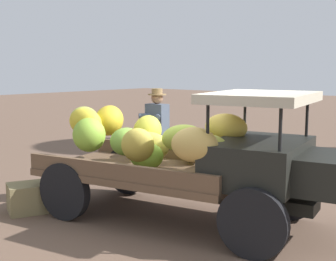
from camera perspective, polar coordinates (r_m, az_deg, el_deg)
ground_plane at (r=6.84m, az=3.71°, el=-10.72°), size 60.00×60.00×0.00m
truck at (r=6.40m, az=3.18°, el=-3.24°), size 4.64×2.48×1.86m
farmer at (r=8.57m, az=-1.37°, el=0.09°), size 0.53×0.47×1.79m
wooden_crate at (r=7.34m, az=-17.06°, el=-8.00°), size 0.68×0.70×0.43m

